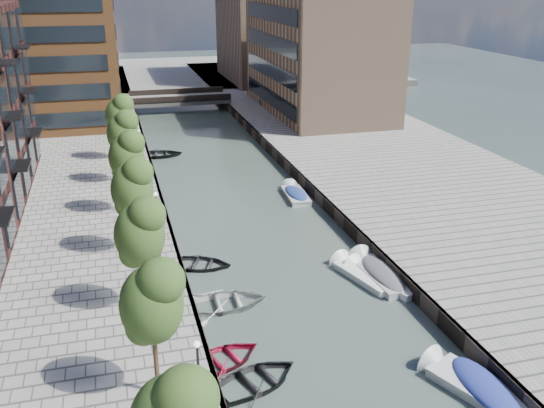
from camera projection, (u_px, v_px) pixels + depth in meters
name	position (u px, v px, depth m)	size (l,w,h in m)	color
water	(226.00, 181.00, 53.43)	(300.00, 300.00, 0.00)	#38473F
quay_right	(392.00, 162.00, 57.20)	(20.00, 140.00, 1.00)	gray
quay_wall_left	(155.00, 182.00, 51.75)	(0.25, 140.00, 1.00)	#332823
quay_wall_right	(292.00, 170.00, 54.76)	(0.25, 140.00, 1.00)	#332823
far_closure	(160.00, 75.00, 107.40)	(80.00, 40.00, 1.00)	gray
tan_block_near	(317.00, 54.00, 74.41)	(12.00, 25.00, 14.00)	#9E7C61
tan_block_far	(264.00, 29.00, 97.52)	(12.00, 20.00, 16.00)	#9E7C61
bridge	(179.00, 99.00, 81.82)	(13.00, 6.00, 1.30)	gray
tree_1	(151.00, 300.00, 23.29)	(2.50, 2.50, 5.95)	#382619
tree_2	(139.00, 231.00, 29.61)	(2.50, 2.50, 5.95)	#382619
tree_3	(132.00, 186.00, 35.92)	(2.50, 2.50, 5.95)	#382619
tree_4	(126.00, 154.00, 42.24)	(2.50, 2.50, 5.95)	#382619
tree_5	(122.00, 131.00, 48.56)	(2.50, 2.50, 5.95)	#382619
tree_6	(119.00, 113.00, 54.88)	(2.50, 2.50, 5.95)	#382619
lamp_0	(199.00, 380.00, 21.54)	(0.24, 0.24, 4.12)	black
lamp_1	(157.00, 218.00, 35.98)	(0.24, 0.24, 4.12)	black
lamp_2	(140.00, 148.00, 50.42)	(0.24, 0.24, 4.12)	black
sloop_0	(255.00, 385.00, 26.80)	(3.17, 4.44, 0.92)	black
sloop_1	(199.00, 267.00, 37.69)	(2.96, 4.15, 0.86)	black
sloop_2	(222.00, 363.00, 28.31)	(2.95, 4.13, 0.86)	maroon
sloop_3	(224.00, 307.00, 33.12)	(3.51, 4.92, 1.02)	#BCBCBA
sloop_4	(159.00, 157.00, 60.67)	(3.42, 4.78, 0.99)	black
motorboat_0	(474.00, 386.00, 26.38)	(3.78, 5.73, 1.81)	silver
motorboat_1	(378.00, 272.00, 36.52)	(2.25, 5.57, 1.82)	#B9B9B7
motorboat_2	(359.00, 274.00, 36.64)	(2.96, 5.17, 1.63)	white
motorboat_3	(295.00, 194.00, 49.74)	(1.90, 4.74, 1.55)	#B6B7B5
motorboat_4	(379.00, 277.00, 35.95)	(3.57, 5.23, 1.66)	white
car	(269.00, 102.00, 78.90)	(1.38, 3.44, 1.17)	#939697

